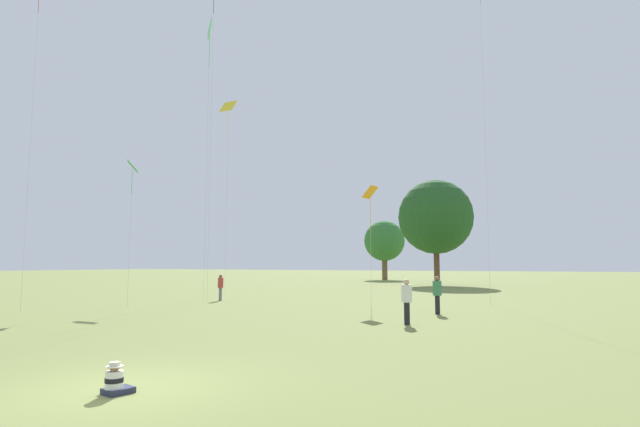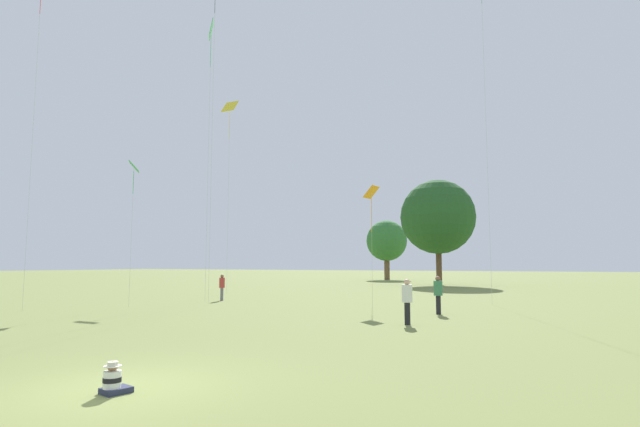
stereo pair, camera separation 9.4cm
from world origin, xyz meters
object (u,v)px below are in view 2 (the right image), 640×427
Objects in this scene: person_standing_3 at (407,298)px; kite_1 at (482,4)px; distant_tree_1 at (438,217)px; seated_toddler at (113,380)px; person_standing_2 at (438,292)px; person_standing_1 at (222,285)px; kite_2 at (40,7)px; kite_3 at (215,0)px; kite_5 at (211,40)px; distant_tree_0 at (387,241)px; kite_8 at (134,172)px; kite_6 at (230,112)px; kite_9 at (371,196)px.

kite_1 is at bearing -90.21° from person_standing_3.
distant_tree_1 is at bearing 25.50° from kite_1.
seated_toddler is 0.33× the size of person_standing_2.
person_standing_1 is 0.10× the size of kite_2.
person_standing_2 is at bearing -53.46° from kite_3.
person_standing_3 is 0.09× the size of kite_3.
person_standing_2 is 0.10× the size of kite_2.
person_standing_1 is 0.94× the size of person_standing_2.
seated_toddler is at bearing 89.90° from person_standing_3.
person_standing_3 is at bearing 73.86° from kite_5.
kite_3 reaches higher than distant_tree_0.
kite_1 reaches higher than kite_8.
kite_6 is (-5.07, 8.43, -3.53)m from kite_3.
person_standing_2 reaches higher than seated_toddler.
kite_8 is at bearing 146.00° from kite_2.
kite_3 is 2.44× the size of kite_8.
kite_2 is 9.07m from kite_8.
kite_2 is 9.46m from kite_5.
kite_6 is at bearing 12.34° from kite_8.
kite_2 is 0.88× the size of kite_3.
kite_2 is 19.05m from kite_9.
kite_2 is 2.56× the size of kite_9.
person_standing_2 is 0.15× the size of distant_tree_1.
kite_3 is at bearing -83.88° from distant_tree_0.
kite_1 is (1.63, 10.47, 15.96)m from person_standing_3.
person_standing_2 is 16.69m from kite_8.
kite_8 reaches higher than person_standing_1.
kite_5 is (-13.84, 5.73, 15.01)m from person_standing_3.
seated_toddler is 23.00m from kite_2.
person_standing_1 is 17.31m from kite_2.
person_standing_1 is at bearing 154.28° from kite_5.
seated_toddler is 62.33m from distant_tree_0.
person_standing_3 is at bearing 175.63° from person_standing_2.
seated_toddler is 0.09× the size of kite_9.
kite_2 is at bearing -90.49° from distant_tree_0.
distant_tree_0 is 17.68m from distant_tree_1.
person_standing_3 is 21.20m from kite_5.
kite_5 is at bearing 81.85° from person_standing_2.
person_standing_3 is 0.26× the size of kite_9.
kite_3 is 2.26× the size of distant_tree_0.
kite_8 is at bearing -34.00° from kite_6.
kite_9 is at bearing -59.82° from kite_8.
seated_toddler is 11.75m from person_standing_3.
kite_5 is 2.26× the size of kite_8.
kite_5 is at bearing 68.77° from person_standing_1.
person_standing_1 is 42.44m from distant_tree_0.
kite_2 is 39.70m from distant_tree_1.
distant_tree_0 is at bearing -62.16° from person_standing_3.
kite_5 is 14.22m from kite_9.
kite_5 is (3.54, 8.69, 1.21)m from kite_2.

